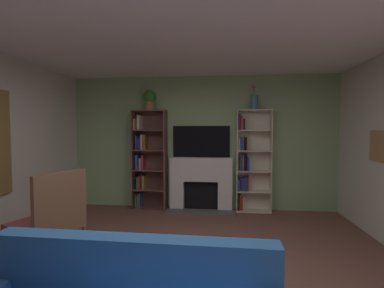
# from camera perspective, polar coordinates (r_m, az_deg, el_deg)

# --- Properties ---
(wall_back_accent) EXTENTS (5.39, 0.06, 2.65)m
(wall_back_accent) POSITION_cam_1_polar(r_m,az_deg,el_deg) (5.62, 1.97, 0.27)
(wall_back_accent) COLOR #94B981
(wall_back_accent) RESTS_ON ground_plane
(ceiling) EXTENTS (5.39, 5.93, 0.06)m
(ceiling) POSITION_cam_1_polar(r_m,az_deg,el_deg) (2.91, -2.75, 25.13)
(ceiling) COLOR white
(ceiling) RESTS_ON wall_back_accent
(fireplace) EXTENTS (1.33, 0.51, 1.04)m
(fireplace) POSITION_cam_1_polar(r_m,az_deg,el_deg) (5.57, 1.84, -7.86)
(fireplace) COLOR white
(fireplace) RESTS_ON ground_plane
(tv) EXTENTS (1.13, 0.06, 0.62)m
(tv) POSITION_cam_1_polar(r_m,az_deg,el_deg) (5.55, 1.92, 0.51)
(tv) COLOR black
(tv) RESTS_ON fireplace
(bookshelf_left) EXTENTS (0.66, 0.34, 1.97)m
(bookshelf_left) POSITION_cam_1_polar(r_m,az_deg,el_deg) (5.68, -9.32, -3.34)
(bookshelf_left) COLOR brown
(bookshelf_left) RESTS_ON ground_plane
(bookshelf_right) EXTENTS (0.66, 0.26, 1.97)m
(bookshelf_right) POSITION_cam_1_polar(r_m,az_deg,el_deg) (5.53, 11.75, -3.47)
(bookshelf_right) COLOR beige
(bookshelf_right) RESTS_ON ground_plane
(potted_plant) EXTENTS (0.25, 0.25, 0.40)m
(potted_plant) POSITION_cam_1_polar(r_m,az_deg,el_deg) (5.64, -8.72, 9.06)
(potted_plant) COLOR #A67744
(potted_plant) RESTS_ON bookshelf_left
(vase_with_flowers) EXTENTS (0.14, 0.14, 0.47)m
(vase_with_flowers) POSITION_cam_1_polar(r_m,az_deg,el_deg) (5.47, 12.68, 8.42)
(vase_with_flowers) COLOR teal
(vase_with_flowers) RESTS_ON bookshelf_right
(armchair) EXTENTS (0.84, 0.87, 1.10)m
(armchair) POSITION_cam_1_polar(r_m,az_deg,el_deg) (3.85, -27.00, -13.36)
(armchair) COLOR brown
(armchair) RESTS_ON ground_plane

